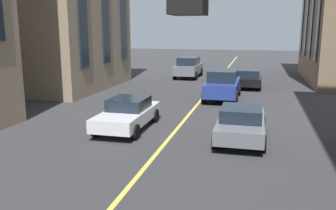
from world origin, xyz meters
The scene contains 6 objects.
lane_centre_line centered at (20.00, 0.00, 0.00)m, with size 80.00×0.16×0.01m.
car_white_near centered at (14.85, 2.15, 0.70)m, with size 4.40×1.95×1.37m.
car_grey_far centered at (14.43, -2.85, 0.70)m, with size 4.40×1.95×1.37m.
car_blue_mid centered at (22.86, -1.27, 0.97)m, with size 4.70×2.14×1.88m.
car_black_parked_b centered at (28.17, -2.73, 0.70)m, with size 4.40×1.95×1.37m.
car_grey_trailing centered at (32.68, 2.83, 0.97)m, with size 4.70×2.14×1.88m.
Camera 1 is at (0.18, -3.38, 4.38)m, focal length 38.29 mm.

